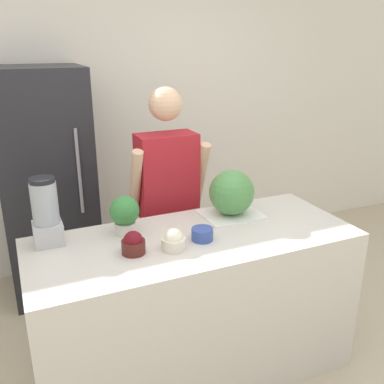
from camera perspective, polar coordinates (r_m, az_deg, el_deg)
name	(u,v)px	position (r m, az deg, el deg)	size (l,w,h in m)	color
wall_back	(115,118)	(3.83, -10.29, 9.63)	(8.00, 0.06, 2.60)	white
counter_island	(195,306)	(2.62, 0.34, -14.97)	(1.83, 0.74, 0.91)	beige
refrigerator	(47,185)	(3.48, -18.74, 0.84)	(0.67, 0.65, 1.77)	#232328
person	(168,206)	(2.95, -3.27, -1.94)	(0.53, 0.27, 1.67)	gray
cutting_board	(231,214)	(2.67, 5.23, -3.00)	(0.36, 0.29, 0.01)	white
watermelon	(232,193)	(2.62, 5.31, -0.07)	(0.28, 0.28, 0.28)	#4C8C47
bowl_cherries	(133,244)	(2.21, -7.83, -6.85)	(0.12, 0.12, 0.12)	#511E19
bowl_cream	(174,241)	(2.23, -2.48, -6.50)	(0.13, 0.13, 0.11)	beige
bowl_small_blue	(202,234)	(2.34, 1.37, -5.64)	(0.12, 0.12, 0.07)	#334C9E
blender	(46,213)	(2.37, -18.91, -2.69)	(0.15, 0.15, 0.37)	#B7B7BC
potted_plant	(125,214)	(2.40, -8.97, -2.88)	(0.16, 0.16, 0.22)	beige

